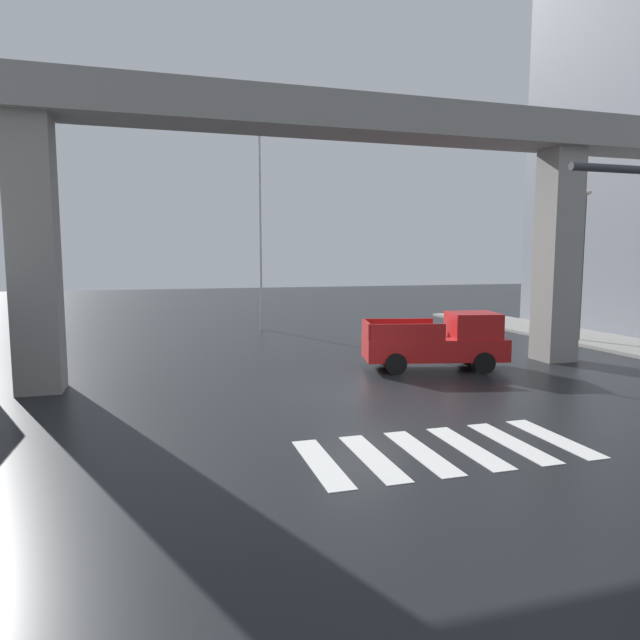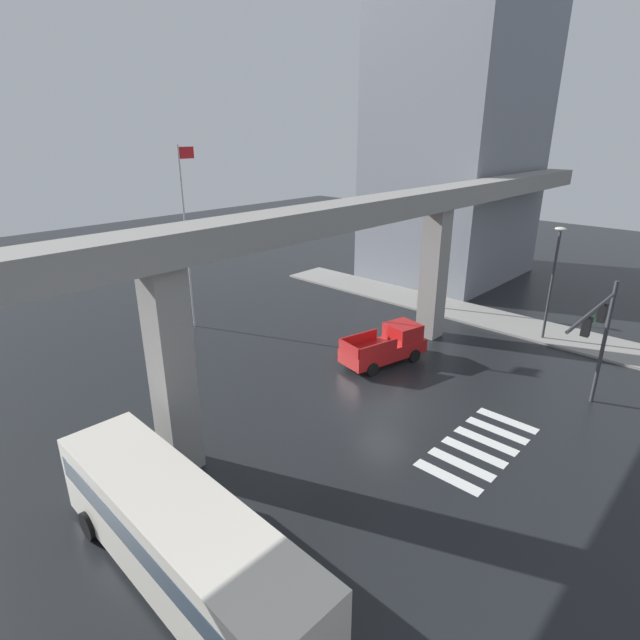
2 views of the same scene
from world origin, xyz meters
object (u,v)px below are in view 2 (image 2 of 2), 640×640
object	(u,v)px
city_bus	(180,535)
street_lamp_mid_block	(423,248)
street_lamp_near_corner	(554,271)
traffic_signal_mast	(598,329)
flagpole	(187,228)
pickup_truck	(387,346)

from	to	relation	value
city_bus	street_lamp_mid_block	bearing A→B (deg)	17.90
street_lamp_near_corner	traffic_signal_mast	bearing A→B (deg)	-149.47
street_lamp_near_corner	street_lamp_mid_block	xyz separation A→B (m)	(0.00, 9.29, 0.00)
street_lamp_mid_block	traffic_signal_mast	bearing A→B (deg)	-119.76
city_bus	flagpole	size ratio (longest dim) A/B	0.92
traffic_signal_mast	flagpole	world-z (taller)	flagpole
street_lamp_mid_block	city_bus	bearing A→B (deg)	-162.10
city_bus	traffic_signal_mast	size ratio (longest dim) A/B	1.67
traffic_signal_mast	street_lamp_near_corner	bearing A→B (deg)	30.53
street_lamp_mid_block	flagpole	world-z (taller)	flagpole
traffic_signal_mast	street_lamp_mid_block	xyz separation A→B (m)	(8.01, 14.01, 0.18)
street_lamp_near_corner	street_lamp_mid_block	size ratio (longest dim) A/B	1.00
pickup_truck	flagpole	size ratio (longest dim) A/B	0.46
street_lamp_near_corner	pickup_truck	bearing A→B (deg)	150.11
city_bus	flagpole	world-z (taller)	flagpole
city_bus	traffic_signal_mast	world-z (taller)	traffic_signal_mast
pickup_truck	traffic_signal_mast	xyz separation A→B (m)	(1.43, -10.16, 3.39)
traffic_signal_mast	street_lamp_near_corner	size ratio (longest dim) A/B	0.90
city_bus	street_lamp_near_corner	distance (m)	26.13
traffic_signal_mast	flagpole	distance (m)	23.98
street_lamp_mid_block	flagpole	size ratio (longest dim) A/B	0.61
street_lamp_near_corner	street_lamp_mid_block	bearing A→B (deg)	90.00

